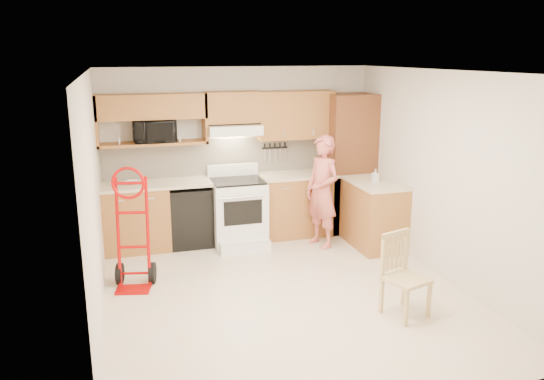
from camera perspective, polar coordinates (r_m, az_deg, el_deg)
name	(u,v)px	position (r m, az deg, el deg)	size (l,w,h in m)	color
floor	(284,293)	(6.35, 1.30, -10.84)	(4.00, 4.50, 0.02)	beige
ceiling	(286,70)	(5.75, 1.45, 12.54)	(4.00, 4.50, 0.02)	white
wall_back	(239,152)	(8.06, -3.56, 4.00)	(4.00, 0.02, 2.50)	beige
wall_front	(382,261)	(3.93, 11.58, -7.41)	(4.00, 0.02, 2.50)	beige
wall_left	(93,201)	(5.66, -18.39, -1.15)	(0.02, 4.50, 2.50)	beige
wall_right	(444,176)	(6.80, 17.72, 1.41)	(0.02, 4.50, 2.50)	beige
backsplash	(239,156)	(8.04, -3.52, 3.62)	(3.92, 0.03, 0.55)	beige
lower_cab_left	(136,218)	(7.75, -14.19, -2.92)	(0.90, 0.60, 0.90)	#9F5A28
dishwasher	(190,216)	(7.82, -8.68, -2.69)	(0.60, 0.60, 0.85)	black
lower_cab_right	(297,205)	(8.17, 2.70, -1.60)	(1.14, 0.60, 0.90)	#9F5A28
countertop_left	(156,184)	(7.64, -12.16, 0.61)	(1.50, 0.63, 0.04)	beige
countertop_right	(298,175)	(8.06, 2.74, 1.61)	(1.14, 0.63, 0.04)	beige
cab_return_right	(374,215)	(7.80, 10.69, -2.62)	(0.60, 1.00, 0.90)	#9F5A28
countertop_return	(375,183)	(7.68, 10.85, 0.73)	(0.63, 1.00, 0.04)	beige
pantry_tall	(348,163)	(8.33, 8.09, 2.82)	(0.70, 0.60, 2.10)	#5D3016
upper_cab_left	(151,106)	(7.60, -12.66, 8.62)	(1.50, 0.33, 0.34)	#9F5A28
upper_shelf_mw	(153,143)	(7.67, -12.46, 4.83)	(1.50, 0.33, 0.04)	#9F5A28
upper_cab_center	(232,107)	(7.77, -4.22, 8.74)	(0.76, 0.33, 0.44)	#9F5A28
upper_cab_right	(295,115)	(8.04, 2.49, 7.95)	(1.14, 0.33, 0.70)	#9F5A28
range_hood	(234,129)	(7.74, -4.07, 6.41)	(0.76, 0.46, 0.14)	white
knife_strip	(275,152)	(8.15, 0.31, 4.07)	(0.40, 0.05, 0.29)	black
microwave	(154,131)	(7.64, -12.35, 6.15)	(0.57, 0.38, 0.31)	black
range	(239,207)	(7.70, -3.54, -1.81)	(0.75, 0.99, 1.11)	white
person	(322,192)	(7.59, 5.34, -0.17)	(0.58, 0.38, 1.60)	#C96156
hand_truck	(132,235)	(6.44, -14.64, -4.59)	(0.51, 0.47, 1.31)	#AE0606
dining_chair	(407,276)	(5.82, 14.05, -8.84)	(0.40, 0.43, 0.88)	tan
soap_bottle	(375,175)	(7.66, 10.88, 1.54)	(0.08, 0.08, 0.18)	white
bowl	(133,183)	(7.62, -14.55, 0.77)	(0.20, 0.20, 0.05)	white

